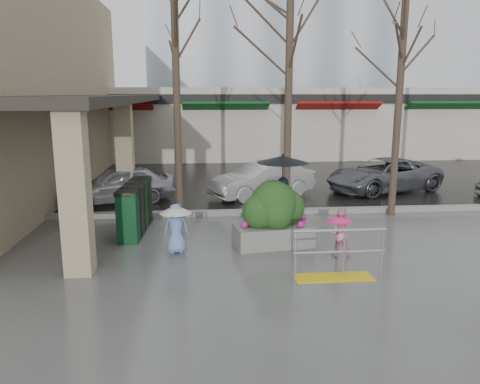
{
  "coord_description": "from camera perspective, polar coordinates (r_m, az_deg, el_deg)",
  "views": [
    {
      "loc": [
        -1.37,
        -9.98,
        3.69
      ],
      "look_at": [
        -0.4,
        1.28,
        1.3
      ],
      "focal_mm": 35.0,
      "sensor_mm": 36.0,
      "label": 1
    }
  ],
  "objects": [
    {
      "name": "tree_midwest",
      "position": [
        13.9,
        6.08,
        18.25
      ],
      "size": [
        3.2,
        3.2,
        7.0
      ],
      "color": "#382B21",
      "rests_on": "ground"
    },
    {
      "name": "car_a",
      "position": [
        16.56,
        -14.54,
        0.91
      ],
      "size": [
        3.97,
        2.52,
        1.26
      ],
      "primitive_type": "imported",
      "rotation": [
        0.0,
        0.0,
        -1.27
      ],
      "color": "silver",
      "rests_on": "ground"
    },
    {
      "name": "car_b",
      "position": [
        16.91,
        2.77,
        1.5
      ],
      "size": [
        4.03,
        2.8,
        1.26
      ],
      "primitive_type": "imported",
      "rotation": [
        0.0,
        0.0,
        -1.14
      ],
      "color": "silver",
      "rests_on": "ground"
    },
    {
      "name": "planter",
      "position": [
        11.48,
        4.12,
        -2.76
      ],
      "size": [
        2.0,
        1.22,
        1.64
      ],
      "rotation": [
        0.0,
        0.0,
        0.16
      ],
      "color": "slate",
      "rests_on": "ground"
    },
    {
      "name": "street_asphalt",
      "position": [
        32.22,
        -2.44,
        5.36
      ],
      "size": [
        120.0,
        36.0,
        0.01
      ],
      "primitive_type": "cube",
      "color": "black",
      "rests_on": "ground"
    },
    {
      "name": "pillar_front",
      "position": [
        10.0,
        -19.47,
        0.07
      ],
      "size": [
        0.55,
        0.55,
        3.5
      ],
      "primitive_type": "cube",
      "color": "tan",
      "rests_on": "ground"
    },
    {
      "name": "car_c",
      "position": [
        18.73,
        17.08,
        2.01
      ],
      "size": [
        4.97,
        3.5,
        1.26
      ],
      "primitive_type": "imported",
      "rotation": [
        0.0,
        0.0,
        -1.22
      ],
      "color": "slate",
      "rests_on": "ground"
    },
    {
      "name": "woman",
      "position": [
        11.91,
        5.17,
        0.75
      ],
      "size": [
        1.32,
        1.32,
        2.2
      ],
      "rotation": [
        0.0,
        0.0,
        3.07
      ],
      "color": "black",
      "rests_on": "ground"
    },
    {
      "name": "storefront_row",
      "position": [
        28.2,
        2.0,
        8.52
      ],
      "size": [
        34.0,
        6.74,
        4.0
      ],
      "color": "beige",
      "rests_on": "ground"
    },
    {
      "name": "canopy_slab",
      "position": [
        18.3,
        -16.03,
        11.28
      ],
      "size": [
        2.8,
        18.0,
        0.25
      ],
      "primitive_type": "cube",
      "color": "#2D2823",
      "rests_on": "pillar_front"
    },
    {
      "name": "pillar_back",
      "position": [
        16.29,
        -13.86,
        4.76
      ],
      "size": [
        0.55,
        0.55,
        3.5
      ],
      "primitive_type": "cube",
      "color": "tan",
      "rests_on": "ground"
    },
    {
      "name": "handrail",
      "position": [
        9.77,
        11.73,
        -8.14
      ],
      "size": [
        1.9,
        0.5,
        1.03
      ],
      "color": "yellow",
      "rests_on": "ground"
    },
    {
      "name": "tree_west",
      "position": [
        13.66,
        -7.91,
        17.69
      ],
      "size": [
        3.2,
        3.2,
        6.8
      ],
      "color": "#382B21",
      "rests_on": "ground"
    },
    {
      "name": "ground",
      "position": [
        10.72,
        2.75,
        -8.19
      ],
      "size": [
        120.0,
        120.0,
        0.0
      ],
      "primitive_type": "plane",
      "color": "#51514F",
      "rests_on": "ground"
    },
    {
      "name": "child_pink",
      "position": [
        10.93,
        12.01,
        -4.58
      ],
      "size": [
        0.6,
        0.57,
        1.13
      ],
      "rotation": [
        0.0,
        0.0,
        3.0
      ],
      "color": "pink",
      "rests_on": "ground"
    },
    {
      "name": "child_blue",
      "position": [
        11.04,
        -7.81,
        -3.77
      ],
      "size": [
        0.75,
        0.75,
        1.19
      ],
      "rotation": [
        0.0,
        0.0,
        3.22
      ],
      "color": "#7492CE",
      "rests_on": "ground"
    },
    {
      "name": "curb",
      "position": [
        14.5,
        0.66,
        -2.49
      ],
      "size": [
        120.0,
        0.3,
        0.15
      ],
      "primitive_type": "cube",
      "color": "gray",
      "rests_on": "ground"
    },
    {
      "name": "tree_mideast",
      "position": [
        14.84,
        19.16,
        15.83
      ],
      "size": [
        3.2,
        3.2,
        6.5
      ],
      "color": "#382B21",
      "rests_on": "ground"
    },
    {
      "name": "news_boxes",
      "position": [
        12.9,
        -12.63,
        -1.91
      ],
      "size": [
        0.69,
        2.41,
        1.33
      ],
      "rotation": [
        0.0,
        0.0,
        -0.07
      ],
      "color": "#0C391C",
      "rests_on": "ground"
    }
  ]
}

